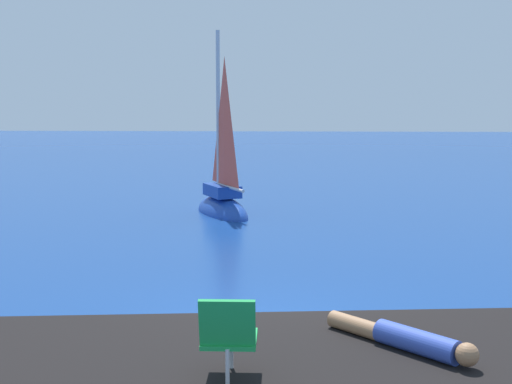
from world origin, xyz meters
TOP-DOWN VIEW (x-y plane):
  - ground_plane at (0.00, 0.00)m, footprint 160.00×160.00m
  - sailboat_near at (-1.83, 11.29)m, footprint 2.49×3.45m
  - person_sunbather at (1.63, -3.29)m, footprint 1.34×1.34m
  - beach_chair at (-0.04, -4.19)m, footprint 0.50×0.61m

SIDE VIEW (x-z plane):
  - ground_plane at x=0.00m, z-range 0.00..0.00m
  - sailboat_near at x=-1.83m, z-range -2.80..3.48m
  - person_sunbather at x=1.63m, z-range 0.99..1.24m
  - beach_chair at x=-0.04m, z-range 1.04..1.84m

